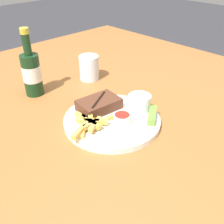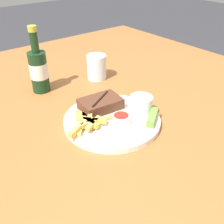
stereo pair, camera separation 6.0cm
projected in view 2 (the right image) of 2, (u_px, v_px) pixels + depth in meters
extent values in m
cube|color=#935B2D|center=(112.00, 128.00, 0.79)|extent=(1.54, 1.66, 0.04)
cylinder|color=#935B2D|center=(121.00, 84.00, 1.87)|extent=(0.06, 0.06, 0.70)
cylinder|color=white|center=(112.00, 121.00, 0.78)|extent=(0.28, 0.28, 0.01)
cylinder|color=white|center=(112.00, 118.00, 0.77)|extent=(0.28, 0.28, 0.00)
cube|color=#512D1E|center=(101.00, 104.00, 0.81)|extent=(0.13, 0.10, 0.03)
cube|color=black|center=(100.00, 99.00, 0.80)|extent=(0.10, 0.05, 0.00)
cube|color=#EFB849|center=(78.00, 127.00, 0.70)|extent=(0.08, 0.04, 0.01)
cube|color=#F0B74E|center=(87.00, 115.00, 0.77)|extent=(0.08, 0.02, 0.01)
cube|color=#F09E42|center=(84.00, 116.00, 0.77)|extent=(0.02, 0.07, 0.01)
cube|color=#F2B954|center=(88.00, 118.00, 0.76)|extent=(0.04, 0.08, 0.01)
cube|color=#EFBB47|center=(92.00, 120.00, 0.73)|extent=(0.06, 0.07, 0.01)
cube|color=gold|center=(94.00, 123.00, 0.74)|extent=(0.04, 0.05, 0.01)
cube|color=#E6AF51|center=(93.00, 123.00, 0.72)|extent=(0.06, 0.04, 0.01)
cube|color=gold|center=(84.00, 123.00, 0.74)|extent=(0.05, 0.05, 0.01)
cube|color=gold|center=(103.00, 119.00, 0.75)|extent=(0.08, 0.02, 0.01)
cube|color=#DCBC50|center=(89.00, 119.00, 0.74)|extent=(0.04, 0.04, 0.01)
cube|color=#DBB255|center=(88.00, 123.00, 0.72)|extent=(0.05, 0.01, 0.01)
cube|color=gold|center=(85.00, 118.00, 0.76)|extent=(0.03, 0.05, 0.01)
cube|color=gold|center=(90.00, 122.00, 0.72)|extent=(0.02, 0.06, 0.01)
cube|color=#E8B356|center=(81.00, 127.00, 0.72)|extent=(0.06, 0.07, 0.01)
cube|color=yellow|center=(91.00, 118.00, 0.76)|extent=(0.01, 0.06, 0.01)
cylinder|color=white|center=(141.00, 104.00, 0.79)|extent=(0.07, 0.07, 0.05)
cylinder|color=beige|center=(141.00, 99.00, 0.78)|extent=(0.06, 0.06, 0.01)
cylinder|color=silver|center=(121.00, 120.00, 0.74)|extent=(0.05, 0.05, 0.03)
cylinder|color=#B22319|center=(121.00, 116.00, 0.73)|extent=(0.04, 0.04, 0.01)
cube|color=olive|center=(152.00, 117.00, 0.75)|extent=(0.08, 0.07, 0.02)
cube|color=#B7B7BC|center=(96.00, 132.00, 0.71)|extent=(0.10, 0.05, 0.00)
cube|color=#B7B7BC|center=(110.00, 121.00, 0.75)|extent=(0.03, 0.01, 0.00)
cube|color=#B7B7BC|center=(109.00, 120.00, 0.76)|extent=(0.03, 0.01, 0.00)
cube|color=#B7B7BC|center=(108.00, 120.00, 0.76)|extent=(0.03, 0.01, 0.00)
cylinder|color=#143319|center=(39.00, 72.00, 0.92)|extent=(0.06, 0.06, 0.14)
cylinder|color=silver|center=(39.00, 70.00, 0.91)|extent=(0.06, 0.06, 0.05)
cylinder|color=#143319|center=(34.00, 42.00, 0.86)|extent=(0.03, 0.03, 0.07)
cylinder|color=gold|center=(32.00, 29.00, 0.84)|extent=(0.03, 0.03, 0.02)
cylinder|color=silver|center=(97.00, 67.00, 1.02)|extent=(0.08, 0.08, 0.09)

